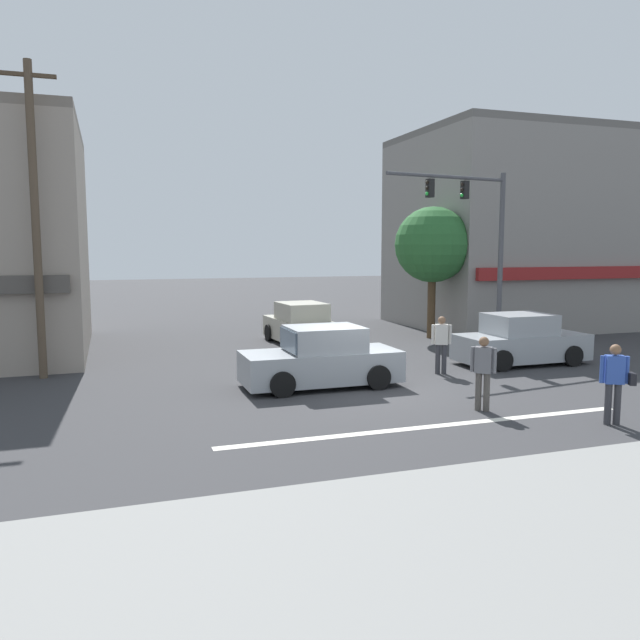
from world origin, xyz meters
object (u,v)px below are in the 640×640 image
at_px(street_tree, 433,245).
at_px(traffic_light_mast, 480,231).
at_px(pedestrian_mid_crossing, 441,341).
at_px(pedestrian_far_side, 483,369).
at_px(pedestrian_foreground_with_bag, 615,379).
at_px(sedan_crossing_leftbound, 321,360).
at_px(utility_pole_far_right, 489,223).
at_px(sedan_crossing_rightbound, 301,326).
at_px(sedan_parked_curbside, 521,341).
at_px(utility_pole_near_left, 35,217).

relative_size(street_tree, traffic_light_mast, 0.85).
height_order(pedestrian_mid_crossing, pedestrian_far_side, same).
bearing_deg(pedestrian_foreground_with_bag, sedan_crossing_leftbound, 130.46).
xyz_separation_m(utility_pole_far_right, pedestrian_far_side, (-7.08, -10.56, -3.67)).
distance_m(street_tree, sedan_crossing_rightbound, 6.21).
height_order(sedan_crossing_leftbound, pedestrian_far_side, pedestrian_far_side).
bearing_deg(pedestrian_far_side, utility_pole_far_right, 56.16).
distance_m(traffic_light_mast, sedan_parked_curbside, 4.30).
relative_size(street_tree, utility_pole_far_right, 0.59).
distance_m(street_tree, pedestrian_foreground_with_bag, 12.79).
bearing_deg(pedestrian_far_side, sedan_crossing_leftbound, 126.69).
distance_m(utility_pole_near_left, pedestrian_mid_crossing, 11.75).
relative_size(traffic_light_mast, sedan_crossing_rightbound, 1.47).
bearing_deg(street_tree, sedan_crossing_leftbound, -135.42).
height_order(traffic_light_mast, pedestrian_far_side, traffic_light_mast).
bearing_deg(utility_pole_far_right, pedestrian_far_side, -123.84).
height_order(pedestrian_foreground_with_bag, pedestrian_mid_crossing, same).
height_order(street_tree, sedan_crossing_rightbound, street_tree).
height_order(street_tree, pedestrian_mid_crossing, street_tree).
relative_size(street_tree, pedestrian_foreground_with_bag, 3.14).
distance_m(utility_pole_far_right, sedan_crossing_rightbound, 8.98).
bearing_deg(pedestrian_foreground_with_bag, utility_pole_near_left, 142.67).
distance_m(traffic_light_mast, pedestrian_far_side, 8.89).
distance_m(utility_pole_near_left, pedestrian_foreground_with_bag, 14.91).
bearing_deg(utility_pole_near_left, traffic_light_mast, 0.23).
height_order(street_tree, utility_pole_far_right, utility_pole_far_right).
bearing_deg(pedestrian_foreground_with_bag, sedan_parked_curbside, 69.18).
bearing_deg(street_tree, sedan_crossing_rightbound, 179.00).
bearing_deg(utility_pole_near_left, utility_pole_far_right, 12.12).
relative_size(utility_pole_far_right, pedestrian_far_side, 5.36).
distance_m(utility_pole_far_right, pedestrian_far_side, 13.24).
height_order(sedan_crossing_rightbound, pedestrian_far_side, pedestrian_far_side).
xyz_separation_m(utility_pole_far_right, sedan_parked_curbside, (-2.76, -6.07, -3.91)).
xyz_separation_m(sedan_parked_curbside, pedestrian_foreground_with_bag, (-2.40, -6.31, 0.24)).
xyz_separation_m(pedestrian_foreground_with_bag, pedestrian_far_side, (-1.93, 1.82, -0.00)).
height_order(utility_pole_far_right, sedan_crossing_rightbound, utility_pole_far_right).
distance_m(utility_pole_near_left, sedan_crossing_rightbound, 10.02).
xyz_separation_m(sedan_parked_curbside, pedestrian_far_side, (-4.32, -4.49, 0.24)).
bearing_deg(pedestrian_far_side, sedan_crossing_rightbound, 95.45).
bearing_deg(pedestrian_mid_crossing, sedan_parked_curbside, 10.37).
xyz_separation_m(traffic_light_mast, pedestrian_foreground_with_bag, (-2.46, -8.85, -3.22)).
xyz_separation_m(pedestrian_foreground_with_bag, pedestrian_mid_crossing, (-0.74, 5.73, -0.00)).
relative_size(traffic_light_mast, pedestrian_far_side, 3.71).
xyz_separation_m(utility_pole_near_left, pedestrian_mid_crossing, (10.79, -3.06, -3.48)).
bearing_deg(pedestrian_far_side, sedan_parked_curbside, 46.08).
bearing_deg(street_tree, utility_pole_near_left, -166.23).
xyz_separation_m(sedan_crossing_leftbound, pedestrian_foreground_with_bag, (4.52, -5.31, 0.24)).
distance_m(street_tree, sedan_parked_curbside, 6.65).
bearing_deg(traffic_light_mast, sedan_parked_curbside, -91.34).
bearing_deg(traffic_light_mast, sedan_crossing_leftbound, -153.07).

